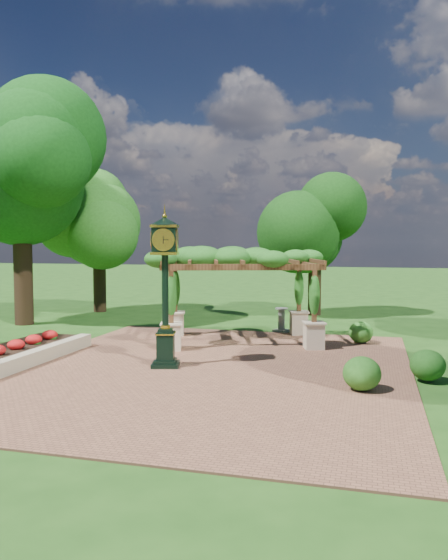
# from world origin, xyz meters

# --- Properties ---
(ground) EXTENTS (120.00, 120.00, 0.00)m
(ground) POSITION_xyz_m (0.00, 0.00, 0.00)
(ground) COLOR #1E4714
(ground) RESTS_ON ground
(brick_plaza) EXTENTS (10.00, 12.00, 0.04)m
(brick_plaza) POSITION_xyz_m (0.00, 1.00, 0.02)
(brick_plaza) COLOR brown
(brick_plaza) RESTS_ON ground
(border_wall) EXTENTS (0.35, 5.00, 0.40)m
(border_wall) POSITION_xyz_m (-4.60, 0.50, 0.20)
(border_wall) COLOR #C6B793
(border_wall) RESTS_ON ground
(flower_bed) EXTENTS (1.50, 5.00, 0.36)m
(flower_bed) POSITION_xyz_m (-5.50, 0.50, 0.18)
(flower_bed) COLOR red
(flower_bed) RESTS_ON ground
(pedestal_clock) EXTENTS (0.94, 0.94, 3.94)m
(pedestal_clock) POSITION_xyz_m (-1.14, 0.94, 2.36)
(pedestal_clock) COLOR black
(pedestal_clock) RESTS_ON brick_plaza
(pergola) EXTENTS (5.67, 4.45, 3.13)m
(pergola) POSITION_xyz_m (-0.11, 4.89, 2.57)
(pergola) COLOR beige
(pergola) RESTS_ON brick_plaza
(sundial) EXTENTS (0.63, 0.63, 0.87)m
(sundial) POSITION_xyz_m (0.84, 7.37, 0.38)
(sundial) COLOR gray
(sundial) RESTS_ON ground
(shrub_front) EXTENTS (0.96, 0.96, 0.74)m
(shrub_front) POSITION_xyz_m (3.81, -0.10, 0.41)
(shrub_front) COLOR #27601B
(shrub_front) RESTS_ON brick_plaza
(shrub_mid) EXTENTS (1.03, 1.03, 0.73)m
(shrub_mid) POSITION_xyz_m (5.27, 1.17, 0.40)
(shrub_mid) COLOR #1C4A14
(shrub_mid) RESTS_ON brick_plaza
(shrub_back) EXTENTS (0.90, 0.90, 0.69)m
(shrub_back) POSITION_xyz_m (3.67, 5.64, 0.38)
(shrub_back) COLOR #2B671D
(shrub_back) RESTS_ON brick_plaza
(tree_west_near) EXTENTS (4.42, 4.42, 9.55)m
(tree_west_near) POSITION_xyz_m (-9.28, 6.49, 6.55)
(tree_west_near) COLOR #311F13
(tree_west_near) RESTS_ON ground
(tree_west_far) EXTENTS (3.61, 3.61, 6.24)m
(tree_west_far) POSITION_xyz_m (-8.30, 10.87, 4.28)
(tree_west_far) COLOR black
(tree_west_far) RESTS_ON ground
(tree_north) EXTENTS (3.35, 3.35, 6.30)m
(tree_north) POSITION_xyz_m (1.53, 12.30, 4.31)
(tree_north) COLOR #322314
(tree_north) RESTS_ON ground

